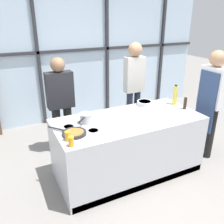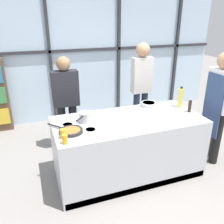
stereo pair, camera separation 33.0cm
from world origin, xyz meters
The scene contains 14 objects.
ground_plane centered at (0.00, 0.00, 0.00)m, with size 18.00×18.00×0.00m, color gray.
back_window_wall centered at (0.00, 2.40, 1.40)m, with size 6.40×0.10×2.80m.
demo_island centered at (0.00, 0.00, 0.44)m, with size 2.11×0.96×0.89m.
chef centered at (1.41, -0.15, 1.02)m, with size 0.25×0.42×1.76m.
spectator_far_left centered at (-0.70, 1.03, 0.93)m, with size 0.43×0.23×1.64m.
spectator_center_left centered at (0.70, 1.03, 1.07)m, with size 0.37×0.25×1.80m.
frying_pan centered at (-0.84, -0.12, 0.90)m, with size 0.40×0.45×0.04m.
saucepan centered at (-0.59, 0.12, 0.96)m, with size 0.26×0.28×0.14m.
white_plate centered at (0.43, -0.32, 0.89)m, with size 0.23×0.23×0.01m, color white.
mixing_bowl centered at (0.50, 0.36, 0.92)m, with size 0.24×0.24×0.06m.
oil_bottle centered at (0.95, 0.17, 1.04)m, with size 0.07×0.07×0.33m.
pepper_grinder centered at (0.96, -0.06, 0.98)m, with size 0.05×0.05×0.21m.
juice_glass_near centered at (-0.95, -0.38, 0.94)m, with size 0.06×0.06×0.11m, color orange.
juice_glass_far centered at (-0.95, -0.24, 0.94)m, with size 0.06×0.06×0.11m, color orange.
Camera 2 is at (-1.25, -2.77, 2.24)m, focal length 38.00 mm.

